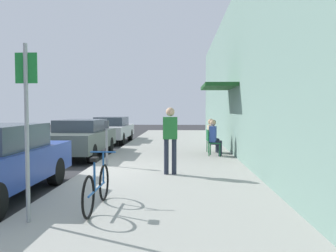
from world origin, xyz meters
The scene contains 13 objects.
ground_plane centered at (0.00, 0.00, 0.00)m, with size 60.00×60.00×0.00m, color #2D2D30.
sidewalk_slab centered at (2.25, 2.00, 0.06)m, with size 4.50×32.00×0.12m, color #9E9B93.
building_facade centered at (4.65, 2.01, 2.95)m, with size 1.40×32.00×5.91m.
parked_car_1 centered at (-1.10, 3.34, 0.73)m, with size 1.80×4.40×1.39m.
parked_car_2 centered at (-1.10, 8.96, 0.71)m, with size 1.80×4.40×1.36m.
parking_meter centered at (0.45, 0.77, 0.89)m, with size 0.12×0.10×1.32m.
street_sign centered at (0.40, -4.29, 1.64)m, with size 0.32×0.06×2.60m.
bicycle_0 centered at (1.24, -3.58, 0.48)m, with size 0.46×1.71×0.90m.
cafe_chair_0 centered at (3.75, 3.08, 0.62)m, with size 0.52×0.52×0.87m.
seated_patron_0 centered at (3.81, 3.07, 0.82)m, with size 0.48×0.43×1.29m.
cafe_chair_1 centered at (3.75, 4.01, 0.62)m, with size 0.48×0.48×0.87m.
seated_patron_1 centered at (3.81, 4.01, 0.82)m, with size 0.45×0.39×1.29m.
pedestrian_standing centered at (2.35, -0.49, 1.12)m, with size 0.36×0.22×1.70m.
Camera 1 is at (2.65, -9.20, 1.78)m, focal length 36.91 mm.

